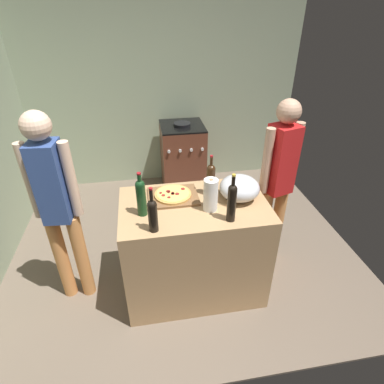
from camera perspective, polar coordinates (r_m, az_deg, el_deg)
ground_plane at (r=3.58m, az=-4.43°, el=-7.97°), size 3.84×3.33×0.02m
kitchen_wall_rear at (r=4.29m, az=-7.21°, el=18.35°), size 3.84×0.10×2.60m
counter at (r=2.73m, az=0.36°, el=-10.16°), size 1.17×0.71×0.91m
cutting_board at (r=2.53m, az=-3.49°, el=-0.81°), size 0.40×0.32×0.02m
pizza at (r=2.51m, az=-3.51°, el=-0.40°), size 0.30×0.30×0.03m
mixing_bowl at (r=2.49m, az=8.67°, el=0.73°), size 0.32×0.32×0.19m
paper_towel_roll at (r=2.32m, az=3.43°, el=-0.54°), size 0.11×0.11×0.26m
wine_bottle_clear at (r=2.28m, az=-9.30°, el=-0.72°), size 0.07×0.07×0.35m
wine_bottle_dark at (r=2.20m, az=7.29°, el=-1.64°), size 0.07×0.07×0.38m
wine_bottle_amber at (r=2.12m, az=-7.20°, el=-3.97°), size 0.07×0.07×0.34m
wine_bottle_green at (r=2.50m, az=3.44°, el=2.51°), size 0.07×0.07×0.35m
stove at (r=4.22m, az=-1.71°, el=6.25°), size 0.55×0.59×0.96m
person_in_stripes at (r=2.56m, az=-23.44°, el=-2.02°), size 0.36×0.22×1.68m
person_in_red at (r=2.85m, az=15.43°, el=2.48°), size 0.37×0.25×1.63m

